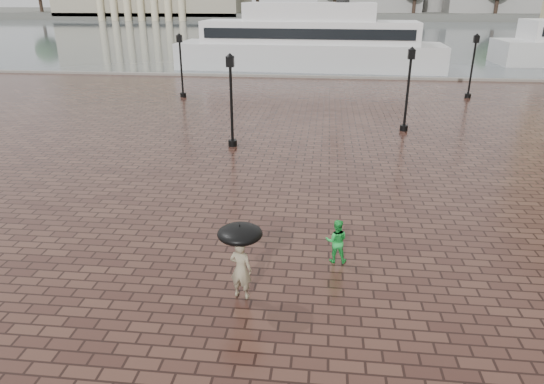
{
  "coord_description": "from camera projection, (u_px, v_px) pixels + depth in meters",
  "views": [
    {
      "loc": [
        -1.43,
        -13.15,
        7.11
      ],
      "look_at": [
        -2.97,
        0.7,
        1.4
      ],
      "focal_mm": 32.0,
      "sensor_mm": 36.0,
      "label": 1
    }
  ],
  "objects": [
    {
      "name": "ground",
      "position": [
        367.0,
        248.0,
        14.65
      ],
      "size": [
        300.0,
        300.0,
        0.0
      ],
      "primitive_type": "plane",
      "color": "#351D18",
      "rests_on": "ground"
    },
    {
      "name": "harbour_water",
      "position": [
        336.0,
        31.0,
        99.26
      ],
      "size": [
        240.0,
        240.0,
        0.0
      ],
      "primitive_type": "plane",
      "color": "#414B4F",
      "rests_on": "ground"
    },
    {
      "name": "quay_edge",
      "position": [
        342.0,
        78.0,
        44.08
      ],
      "size": [
        80.0,
        0.6,
        0.3
      ],
      "primitive_type": "cube",
      "color": "slate",
      "rests_on": "ground"
    },
    {
      "name": "far_shore",
      "position": [
        334.0,
        14.0,
        161.42
      ],
      "size": [
        300.0,
        60.0,
        2.0
      ],
      "primitive_type": "cube",
      "color": "#4C4C47",
      "rests_on": "ground"
    },
    {
      "name": "street_lamps",
      "position": [
        325.0,
        77.0,
        30.01
      ],
      "size": [
        21.44,
        14.44,
        4.4
      ],
      "color": "black",
      "rests_on": "ground"
    },
    {
      "name": "adult_pedestrian",
      "position": [
        241.0,
        269.0,
        12.0
      ],
      "size": [
        0.65,
        0.51,
        1.57
      ],
      "primitive_type": "imported",
      "rotation": [
        0.0,
        0.0,
        2.89
      ],
      "color": "gray",
      "rests_on": "ground"
    },
    {
      "name": "child_pedestrian",
      "position": [
        336.0,
        241.0,
        13.67
      ],
      "size": [
        0.63,
        0.49,
        1.3
      ],
      "primitive_type": "imported",
      "rotation": [
        0.0,
        0.0,
        3.14
      ],
      "color": "green",
      "rests_on": "ground"
    },
    {
      "name": "ferry_near",
      "position": [
        309.0,
        42.0,
        48.72
      ],
      "size": [
        26.7,
        7.42,
        8.68
      ],
      "rotation": [
        0.0,
        0.0,
        -0.04
      ],
      "color": "silver",
      "rests_on": "ground"
    },
    {
      "name": "umbrella",
      "position": [
        240.0,
        234.0,
        11.62
      ],
      "size": [
        1.1,
        1.1,
        1.11
      ],
      "color": "black",
      "rests_on": "ground"
    }
  ]
}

